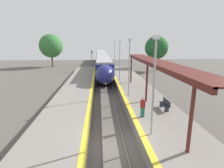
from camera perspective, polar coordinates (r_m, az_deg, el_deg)
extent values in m
plane|color=#56514C|center=(12.24, 0.53, -19.81)|extent=(120.00, 120.00, 0.00)
cube|color=slate|center=(12.17, -3.06, -19.63)|extent=(0.08, 90.00, 0.15)
cube|color=slate|center=(12.27, 4.08, -19.33)|extent=(0.08, 90.00, 0.15)
cube|color=black|center=(37.27, -2.93, 4.02)|extent=(2.52, 20.12, 0.83)
cube|color=navy|center=(37.14, -2.95, 5.31)|extent=(2.86, 21.87, 0.86)
cube|color=yellow|center=(37.06, -2.96, 6.19)|extent=(2.87, 21.87, 0.30)
cube|color=navy|center=(36.97, -2.97, 7.42)|extent=(2.86, 21.87, 1.30)
cube|color=black|center=(36.98, -2.97, 7.32)|extent=(2.89, 20.12, 0.72)
cube|color=#9E9EA3|center=(36.90, -2.99, 8.66)|extent=(2.57, 21.87, 0.30)
cylinder|color=black|center=(29.55, -3.93, 1.13)|extent=(0.12, 0.87, 0.87)
cylinder|color=black|center=(29.60, -1.14, 1.18)|extent=(0.12, 0.87, 0.87)
cylinder|color=black|center=(31.71, -3.96, 1.97)|extent=(0.12, 0.87, 0.87)
cylinder|color=black|center=(31.75, -1.36, 2.01)|extent=(0.12, 0.87, 0.87)
cylinder|color=black|center=(42.90, -4.09, 4.97)|extent=(0.12, 0.87, 0.87)
cylinder|color=black|center=(42.93, -2.16, 5.00)|extent=(0.12, 0.87, 0.87)
cylinder|color=black|center=(45.08, -4.11, 5.38)|extent=(0.12, 0.87, 0.87)
cylinder|color=black|center=(45.11, -2.27, 5.41)|extent=(0.12, 0.87, 0.87)
ellipsoid|color=navy|center=(24.85, -2.24, 3.15)|extent=(2.74, 4.15, 2.71)
ellipsoid|color=black|center=(24.27, -2.20, 3.96)|extent=(2.00, 2.42, 1.38)
sphere|color=#F9F4CC|center=(23.53, -2.08, 0.13)|extent=(0.24, 0.24, 0.24)
cube|color=black|center=(59.75, -3.50, 7.56)|extent=(2.52, 20.12, 0.83)
cube|color=navy|center=(59.67, -3.51, 8.36)|extent=(2.86, 21.87, 0.86)
cube|color=yellow|center=(59.62, -3.52, 8.92)|extent=(2.87, 21.87, 0.30)
cube|color=navy|center=(59.56, -3.53, 9.68)|extent=(2.86, 21.87, 1.30)
cube|color=black|center=(59.56, -3.53, 9.62)|extent=(2.89, 20.12, 0.72)
cube|color=#9E9EA3|center=(59.51, -3.54, 10.45)|extent=(2.57, 21.87, 0.30)
cylinder|color=black|center=(51.93, -4.15, 6.44)|extent=(0.12, 0.87, 0.87)
cylinder|color=black|center=(51.95, -2.56, 6.47)|extent=(0.12, 0.87, 0.87)
cylinder|color=black|center=(54.11, -4.17, 6.72)|extent=(0.12, 0.87, 0.87)
cylinder|color=black|center=(54.14, -2.63, 6.75)|extent=(0.12, 0.87, 0.87)
cylinder|color=black|center=(65.41, -4.22, 7.87)|extent=(0.12, 0.87, 0.87)
cylinder|color=black|center=(65.43, -2.94, 7.89)|extent=(0.12, 0.87, 0.87)
cylinder|color=black|center=(67.60, -4.22, 8.05)|extent=(0.12, 0.87, 0.87)
cylinder|color=black|center=(67.62, -2.99, 8.07)|extent=(0.12, 0.87, 0.87)
cube|color=gray|center=(12.86, 18.88, -16.25)|extent=(4.59, 64.00, 0.98)
cube|color=yellow|center=(12.00, 9.48, -15.24)|extent=(0.40, 64.00, 0.01)
cube|color=gray|center=(12.27, -17.89, -17.71)|extent=(4.20, 64.00, 0.98)
cube|color=yellow|center=(11.73, -8.64, -15.92)|extent=(0.40, 64.00, 0.01)
cube|color=#2D333D|center=(15.61, 17.43, -7.91)|extent=(0.36, 0.06, 0.42)
cube|color=#2D333D|center=(16.66, 15.91, -6.44)|extent=(0.36, 0.06, 0.42)
cube|color=#2D333D|center=(16.05, 16.70, -6.40)|extent=(0.44, 1.61, 0.03)
cube|color=#2D333D|center=(16.05, 17.42, -5.57)|extent=(0.04, 1.61, 0.44)
cube|color=#1E604C|center=(14.09, 9.91, -9.06)|extent=(0.28, 0.20, 0.77)
cube|color=maroon|center=(13.84, 10.03, -6.42)|extent=(0.36, 0.22, 0.61)
sphere|color=tan|center=(13.71, 10.10, -4.81)|extent=(0.21, 0.21, 0.21)
cylinder|color=#59595E|center=(42.59, -6.53, 7.10)|extent=(0.14, 0.14, 4.17)
cube|color=black|center=(42.39, -6.62, 10.37)|extent=(0.28, 0.20, 0.70)
sphere|color=#1ED833|center=(42.28, -6.63, 10.59)|extent=(0.14, 0.14, 0.14)
sphere|color=#330A0A|center=(42.29, -6.62, 10.13)|extent=(0.14, 0.14, 0.14)
cylinder|color=#9E9EA3|center=(10.81, 13.37, -1.85)|extent=(0.12, 0.12, 5.89)
cube|color=silver|center=(10.45, 14.30, 14.59)|extent=(0.36, 0.20, 0.24)
cylinder|color=#9E9EA3|center=(18.98, 5.61, 4.94)|extent=(0.12, 0.12, 5.89)
cube|color=silver|center=(18.78, 5.83, 14.22)|extent=(0.36, 0.20, 0.24)
cylinder|color=#9E9EA3|center=(27.40, 2.54, 7.58)|extent=(0.12, 0.12, 5.89)
cube|color=silver|center=(27.26, 2.60, 14.00)|extent=(0.36, 0.20, 0.24)
cylinder|color=#9E9EA3|center=(35.89, 0.90, 8.97)|extent=(0.12, 0.12, 5.89)
cube|color=silver|center=(35.79, 0.91, 13.87)|extent=(0.36, 0.20, 0.24)
cylinder|color=#511E19|center=(9.98, 24.35, -10.65)|extent=(0.20, 0.20, 3.71)
cylinder|color=#511E19|center=(17.43, 11.27, 0.34)|extent=(0.20, 0.20, 3.71)
cylinder|color=#511E19|center=(25.49, 6.26, 4.61)|extent=(0.20, 0.20, 3.71)
cube|color=#511E19|center=(17.10, 11.57, 6.73)|extent=(0.24, 19.83, 0.36)
cube|color=#511E19|center=(17.36, 14.47, 7.07)|extent=(2.00, 19.83, 0.10)
cylinder|color=brown|center=(52.22, -18.91, 7.10)|extent=(0.44, 0.44, 3.23)
sphere|color=#337033|center=(51.98, -19.27, 11.66)|extent=(6.37, 6.37, 6.37)
cylinder|color=brown|center=(43.45, 14.04, 6.37)|extent=(0.44, 0.44, 3.36)
sphere|color=#1E5123|center=(43.18, 14.33, 11.44)|extent=(5.41, 5.41, 5.41)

